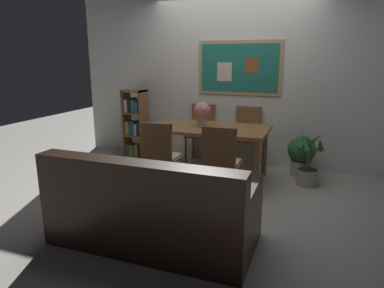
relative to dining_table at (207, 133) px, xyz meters
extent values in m
plane|color=#B7B2A8|center=(0.11, -0.37, -0.64)|extent=(12.00, 12.00, 0.00)
cube|color=silver|center=(0.11, 0.94, 0.66)|extent=(5.20, 0.10, 2.60)
cube|color=tan|center=(0.21, 0.87, 0.85)|extent=(1.27, 0.02, 0.81)
cube|color=#1E7260|center=(0.21, 0.86, 0.85)|extent=(1.17, 0.01, 0.71)
cube|color=beige|center=(-0.01, 0.85, 0.78)|extent=(0.23, 0.00, 0.28)
cube|color=brown|center=(0.40, 0.85, 0.89)|extent=(0.19, 0.00, 0.23)
cube|color=brown|center=(0.00, 0.00, 0.07)|extent=(1.61, 0.88, 0.04)
cylinder|color=brown|center=(-0.72, -0.36, -0.29)|extent=(0.07, 0.07, 0.69)
cylinder|color=brown|center=(0.72, -0.36, -0.29)|extent=(0.07, 0.07, 0.69)
cylinder|color=brown|center=(-0.72, 0.36, -0.29)|extent=(0.07, 0.07, 0.69)
cylinder|color=brown|center=(0.72, 0.36, -0.29)|extent=(0.07, 0.07, 0.69)
cube|color=brown|center=(0.39, 0.67, -0.20)|extent=(0.40, 0.40, 0.03)
cube|color=beige|center=(0.39, 0.67, -0.17)|extent=(0.36, 0.36, 0.03)
cylinder|color=brown|center=(0.56, 0.84, -0.42)|extent=(0.04, 0.04, 0.42)
cylinder|color=brown|center=(0.22, 0.84, -0.42)|extent=(0.04, 0.04, 0.42)
cylinder|color=brown|center=(0.56, 0.50, -0.42)|extent=(0.04, 0.04, 0.42)
cylinder|color=brown|center=(0.22, 0.50, -0.42)|extent=(0.04, 0.04, 0.42)
cube|color=brown|center=(0.39, 0.85, 0.04)|extent=(0.38, 0.04, 0.46)
cube|color=brown|center=(0.39, 0.85, 0.24)|extent=(0.38, 0.05, 0.06)
cube|color=brown|center=(-0.34, -0.69, -0.20)|extent=(0.40, 0.40, 0.03)
cube|color=beige|center=(-0.34, -0.69, -0.17)|extent=(0.36, 0.36, 0.03)
cylinder|color=brown|center=(-0.51, -0.86, -0.42)|extent=(0.04, 0.04, 0.42)
cylinder|color=brown|center=(-0.17, -0.86, -0.42)|extent=(0.04, 0.04, 0.42)
cylinder|color=brown|center=(-0.51, -0.52, -0.42)|extent=(0.04, 0.04, 0.42)
cylinder|color=brown|center=(-0.17, -0.52, -0.42)|extent=(0.04, 0.04, 0.42)
cube|color=brown|center=(-0.34, -0.87, 0.04)|extent=(0.38, 0.04, 0.46)
cube|color=brown|center=(-0.34, -0.87, 0.24)|extent=(0.38, 0.05, 0.06)
cube|color=brown|center=(-0.34, 0.67, -0.20)|extent=(0.40, 0.40, 0.03)
cube|color=beige|center=(-0.34, 0.67, -0.17)|extent=(0.36, 0.36, 0.03)
cylinder|color=brown|center=(-0.17, 0.84, -0.42)|extent=(0.04, 0.04, 0.42)
cylinder|color=brown|center=(-0.51, 0.84, -0.42)|extent=(0.04, 0.04, 0.42)
cylinder|color=brown|center=(-0.17, 0.50, -0.42)|extent=(0.04, 0.04, 0.42)
cylinder|color=brown|center=(-0.51, 0.50, -0.42)|extent=(0.04, 0.04, 0.42)
cube|color=brown|center=(-0.34, 0.85, 0.04)|extent=(0.38, 0.04, 0.46)
cube|color=brown|center=(-0.34, 0.85, 0.24)|extent=(0.38, 0.05, 0.06)
cube|color=brown|center=(0.40, -0.67, -0.20)|extent=(0.40, 0.40, 0.03)
cube|color=beige|center=(0.40, -0.67, -0.17)|extent=(0.36, 0.36, 0.03)
cylinder|color=brown|center=(0.23, -0.84, -0.42)|extent=(0.04, 0.04, 0.42)
cylinder|color=brown|center=(0.57, -0.84, -0.42)|extent=(0.04, 0.04, 0.42)
cylinder|color=brown|center=(0.23, -0.50, -0.42)|extent=(0.04, 0.04, 0.42)
cylinder|color=brown|center=(0.57, -0.50, -0.42)|extent=(0.04, 0.04, 0.42)
cube|color=brown|center=(0.40, -0.85, 0.04)|extent=(0.38, 0.04, 0.46)
cube|color=brown|center=(0.40, -0.85, 0.24)|extent=(0.38, 0.05, 0.06)
cube|color=black|center=(0.06, -1.75, -0.44)|extent=(1.80, 0.84, 0.40)
cube|color=black|center=(0.06, -2.07, -0.02)|extent=(1.80, 0.20, 0.44)
cube|color=black|center=(-0.75, -1.75, -0.13)|extent=(0.18, 0.80, 0.22)
cube|color=black|center=(0.87, -1.75, -0.13)|extent=(0.18, 0.80, 0.22)
cube|color=#334C72|center=(-0.39, -1.93, -0.08)|extent=(0.32, 0.16, 0.33)
cube|color=#334C72|center=(0.06, -1.93, -0.08)|extent=(0.32, 0.16, 0.33)
cube|color=brown|center=(-1.62, 0.60, -0.08)|extent=(0.03, 0.28, 1.12)
cube|color=brown|center=(-1.29, 0.60, -0.08)|extent=(0.03, 0.28, 1.12)
cube|color=brown|center=(-1.45, 0.60, -0.62)|extent=(0.36, 0.28, 0.03)
cube|color=brown|center=(-1.45, 0.60, 0.47)|extent=(0.36, 0.28, 0.03)
cube|color=brown|center=(-1.45, 0.60, -0.26)|extent=(0.30, 0.28, 0.02)
cube|color=brown|center=(-1.45, 0.60, 0.11)|extent=(0.30, 0.28, 0.02)
cube|color=#337247|center=(-1.56, 0.60, -0.51)|extent=(0.06, 0.22, 0.19)
cube|color=gold|center=(-1.50, 0.60, -0.52)|extent=(0.04, 0.22, 0.18)
cube|color=#337247|center=(-1.46, 0.60, -0.52)|extent=(0.04, 0.22, 0.18)
cube|color=gold|center=(-1.40, 0.60, -0.51)|extent=(0.05, 0.22, 0.19)
cube|color=gold|center=(-1.56, 0.60, -0.14)|extent=(0.06, 0.22, 0.22)
cube|color=#337247|center=(-1.51, 0.60, -0.16)|extent=(0.04, 0.22, 0.18)
cube|color=#2D4C8C|center=(-1.46, 0.60, -0.14)|extent=(0.05, 0.22, 0.23)
cube|color=beige|center=(-1.40, 0.60, -0.16)|extent=(0.04, 0.22, 0.19)
cube|color=black|center=(-1.34, 0.60, -0.14)|extent=(0.06, 0.22, 0.23)
cube|color=beige|center=(-1.56, 0.60, 0.23)|extent=(0.06, 0.22, 0.21)
cube|color=black|center=(-1.50, 0.60, 0.24)|extent=(0.06, 0.22, 0.23)
cube|color=#337247|center=(-1.43, 0.60, 0.23)|extent=(0.06, 0.22, 0.21)
cube|color=#2D4C8C|center=(-1.37, 0.60, 0.21)|extent=(0.06, 0.22, 0.18)
cylinder|color=#B2ADA3|center=(1.21, 0.59, -0.53)|extent=(0.28, 0.28, 0.21)
cylinder|color=#332319|center=(1.21, 0.59, -0.43)|extent=(0.26, 0.26, 0.02)
sphere|color=#235B2D|center=(1.21, 0.59, -0.27)|extent=(0.39, 0.39, 0.39)
cylinder|color=#235B2D|center=(1.27, 0.44, -0.54)|extent=(0.03, 0.03, 0.31)
cylinder|color=#235B2D|center=(1.34, 0.68, -0.54)|extent=(0.03, 0.03, 0.32)
cylinder|color=#B2ADA3|center=(1.32, 0.21, -0.53)|extent=(0.29, 0.29, 0.21)
cylinder|color=#332319|center=(1.32, 0.21, -0.44)|extent=(0.26, 0.26, 0.02)
cylinder|color=brown|center=(1.32, 0.21, -0.29)|extent=(0.04, 0.04, 0.27)
cone|color=#2D6B33|center=(1.44, 0.20, -0.07)|extent=(0.11, 0.27, 0.24)
cone|color=#2D6B33|center=(1.36, 0.33, -0.06)|extent=(0.27, 0.16, 0.25)
cone|color=#2D6B33|center=(1.25, 0.27, -0.08)|extent=(0.20, 0.22, 0.22)
cone|color=#2D6B33|center=(1.26, 0.15, -0.05)|extent=(0.21, 0.20, 0.25)
cone|color=#2D6B33|center=(1.33, 0.14, -0.06)|extent=(0.20, 0.12, 0.23)
cylinder|color=tan|center=(-0.09, 0.03, 0.16)|extent=(0.12, 0.12, 0.14)
sphere|color=pink|center=(-0.09, 0.03, 0.31)|extent=(0.22, 0.22, 0.22)
sphere|color=pink|center=(-0.13, 0.11, 0.34)|extent=(0.08, 0.08, 0.08)
sphere|color=#EACC4C|center=(-0.04, -0.04, 0.34)|extent=(0.06, 0.06, 0.06)
sphere|color=pink|center=(-0.01, 0.06, 0.32)|extent=(0.07, 0.07, 0.07)
cube|color=black|center=(0.24, -0.17, 0.10)|extent=(0.14, 0.15, 0.02)
cube|color=gray|center=(0.24, -0.17, 0.11)|extent=(0.09, 0.10, 0.00)
camera|label=1|loc=(1.37, -4.30, 0.99)|focal=31.92mm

